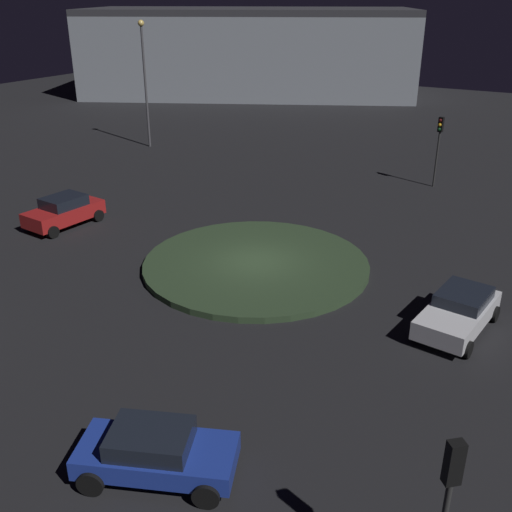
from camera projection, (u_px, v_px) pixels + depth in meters
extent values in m
plane|color=black|center=(256.00, 267.00, 26.66)|extent=(118.23, 118.23, 0.00)
cylinder|color=#2D4228|center=(256.00, 264.00, 26.60)|extent=(10.14, 10.14, 0.27)
cube|color=white|center=(457.00, 315.00, 21.40)|extent=(2.34, 4.38, 0.68)
cube|color=black|center=(464.00, 296.00, 21.50)|extent=(1.87, 2.22, 0.43)
cylinder|color=black|center=(468.00, 349.00, 19.93)|extent=(0.29, 0.63, 0.61)
cylinder|color=black|center=(415.00, 332.00, 20.95)|extent=(0.29, 0.63, 0.61)
cylinder|color=black|center=(495.00, 314.00, 22.13)|extent=(0.29, 0.63, 0.61)
cylinder|color=black|center=(446.00, 300.00, 23.15)|extent=(0.29, 0.63, 0.61)
cube|color=#1E38A5|center=(157.00, 455.00, 14.93)|extent=(4.35, 3.10, 0.56)
cube|color=black|center=(150.00, 439.00, 14.73)|extent=(2.45, 2.16, 0.50)
cylinder|color=black|center=(91.00, 483.00, 14.45)|extent=(0.72, 0.46, 0.69)
cylinder|color=black|center=(115.00, 436.00, 15.99)|extent=(0.72, 0.46, 0.69)
cylinder|color=black|center=(206.00, 496.00, 14.09)|extent=(0.72, 0.46, 0.69)
cylinder|color=black|center=(220.00, 446.00, 15.63)|extent=(0.72, 0.46, 0.69)
cube|color=red|center=(64.00, 213.00, 31.07)|extent=(2.19, 4.23, 0.74)
cube|color=black|center=(64.00, 201.00, 30.86)|extent=(1.79, 2.19, 0.54)
cylinder|color=black|center=(76.00, 209.00, 32.80)|extent=(0.27, 0.65, 0.63)
cylinder|color=black|center=(98.00, 216.00, 31.84)|extent=(0.27, 0.65, 0.63)
cylinder|color=black|center=(30.00, 225.00, 30.61)|extent=(0.27, 0.65, 0.63)
cylinder|color=black|center=(53.00, 232.00, 29.64)|extent=(0.27, 0.65, 0.63)
cylinder|color=#2D2D2D|center=(436.00, 160.00, 36.95)|extent=(0.12, 0.12, 3.49)
cube|color=black|center=(441.00, 125.00, 36.05)|extent=(0.34, 0.28, 0.90)
sphere|color=#3F0C0C|center=(440.00, 120.00, 35.84)|extent=(0.20, 0.20, 0.20)
sphere|color=yellow|center=(440.00, 125.00, 35.95)|extent=(0.20, 0.20, 0.20)
sphere|color=#0F3819|center=(439.00, 129.00, 36.06)|extent=(0.20, 0.20, 0.20)
cube|color=black|center=(454.00, 463.00, 10.30)|extent=(0.37, 0.36, 0.90)
sphere|color=#3F0C0C|center=(452.00, 445.00, 10.31)|extent=(0.20, 0.20, 0.20)
sphere|color=yellow|center=(450.00, 457.00, 10.43)|extent=(0.20, 0.20, 0.20)
sphere|color=#0F3819|center=(448.00, 469.00, 10.54)|extent=(0.20, 0.20, 0.20)
cylinder|color=#4C4C51|center=(146.00, 88.00, 45.59)|extent=(0.18, 0.18, 9.10)
sphere|color=#F9D166|center=(141.00, 23.00, 43.67)|extent=(0.47, 0.47, 0.47)
cube|color=#8C939E|center=(249.00, 55.00, 70.69)|extent=(40.85, 30.66, 8.95)
cube|color=#333338|center=(249.00, 11.00, 68.72)|extent=(40.85, 30.66, 0.70)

